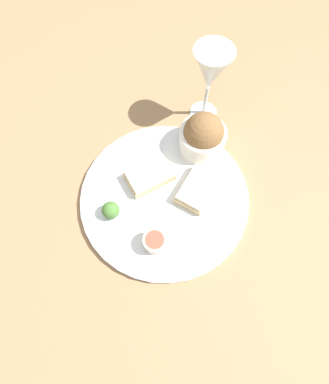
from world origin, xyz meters
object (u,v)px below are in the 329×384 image
at_px(cheese_toast_far, 151,175).
at_px(cheese_toast_near, 197,189).
at_px(salad_bowl, 203,135).
at_px(sauce_ramekin, 155,241).
at_px(wine_glass, 211,72).

bearing_deg(cheese_toast_far, cheese_toast_near, 124.22).
relative_size(salad_bowl, sauce_ramekin, 2.25).
bearing_deg(cheese_toast_far, wine_glass, -161.32).
bearing_deg(salad_bowl, cheese_toast_far, -1.54).
bearing_deg(sauce_ramekin, wine_glass, -146.43).
distance_m(sauce_ramekin, cheese_toast_near, 0.14).
xyz_separation_m(salad_bowl, sauce_ramekin, (0.21, 0.12, -0.02)).
bearing_deg(sauce_ramekin, salad_bowl, -151.55).
bearing_deg(cheese_toast_near, cheese_toast_far, -55.78).
bearing_deg(wine_glass, salad_bowl, 45.79).
relative_size(cheese_toast_near, cheese_toast_far, 1.06).
distance_m(salad_bowl, sauce_ramekin, 0.24).
distance_m(cheese_toast_near, wine_glass, 0.24).
height_order(salad_bowl, cheese_toast_near, salad_bowl).
height_order(sauce_ramekin, cheese_toast_near, sauce_ramekin).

